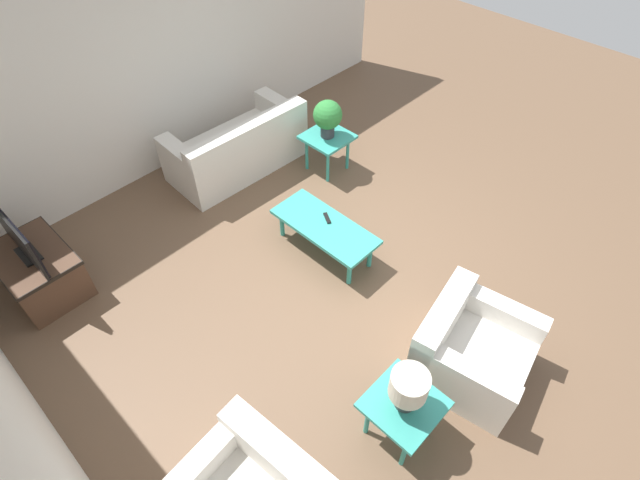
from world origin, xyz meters
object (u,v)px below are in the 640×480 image
Objects in this scene: coffee_table at (325,228)px; side_table_plant at (327,141)px; potted_plant at (328,116)px; table_lamp at (408,388)px; sofa at (239,149)px; tv_stand_chest at (39,271)px; television at (17,237)px; armchair at (470,350)px; side_table_lamp at (403,408)px.

side_table_plant is (0.97, -1.07, 0.09)m from coffee_table.
table_lamp is (-2.80, 2.12, -0.03)m from potted_plant.
table_lamp is (-3.61, 1.35, 0.45)m from sofa.
tv_stand_chest is 1.88× the size of potted_plant.
potted_plant is at bearing -101.70° from television.
armchair is 1.92× the size of side_table_lamp.
television is (-0.10, 2.66, 0.45)m from sofa.
potted_plant is (-0.71, -3.43, 0.03)m from television.
potted_plant reaches higher than sofa.
potted_plant reaches higher than tv_stand_chest.
armchair is 1.92× the size of side_table_plant.
potted_plant is 3.51m from table_lamp.
sofa is at bearing 43.50° from side_table_plant.
sofa is 3.71m from armchair.
sofa is 1.48× the size of coffee_table.
coffee_table is at bearing 132.32° from potted_plant.
television reaches higher than potted_plant.
sofa is at bearing -20.46° from side_table_lamp.
armchair is at bearing 156.76° from potted_plant.
coffee_table is at bearing -29.91° from side_table_lamp.
tv_stand_chest reaches higher than coffee_table.
sofa is 1.96× the size of tv_stand_chest.
table_lamp is at bearing 142.89° from side_table_plant.
side_table_lamp reaches higher than coffee_table.
armchair is at bearing -148.53° from tv_stand_chest.
side_table_plant is at bearing -37.11° from side_table_lamp.
tv_stand_chest is (1.68, 2.36, -0.07)m from coffee_table.
table_lamp reaches higher than coffee_table.
side_table_lamp is 1.15× the size of potted_plant.
sofa is 2.70m from television.
tv_stand_chest is (3.51, 1.31, -0.16)m from side_table_lamp.
side_table_lamp is 3.76m from television.
armchair is 0.89× the size of coffee_table.
sofa is at bearing -20.46° from table_lamp.
armchair is 1.14× the size of television.
armchair is 1.17× the size of tv_stand_chest.
coffee_table is at bearing 132.32° from side_table_plant.
table_lamp is at bearing 135.00° from side_table_lamp.
table_lamp is (-3.51, -1.31, -0.00)m from television.
side_table_plant is at bearing -101.72° from tv_stand_chest.
side_table_lamp is at bearing 142.89° from potted_plant.
tv_stand_chest is (0.71, 3.42, -0.16)m from side_table_plant.
television is at bearing 78.30° from side_table_plant.
side_table_plant is at bearing -101.70° from television.
tv_stand_chest is (3.58, 2.19, -0.02)m from armchair.
side_table_plant is 3.51m from side_table_lamp.
potted_plant is (-0.71, -3.42, 0.51)m from tv_stand_chest.
armchair is at bearing 85.12° from sofa.
sofa is 1.81m from coffee_table.
coffee_table is 2.17× the size of side_table_lamp.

